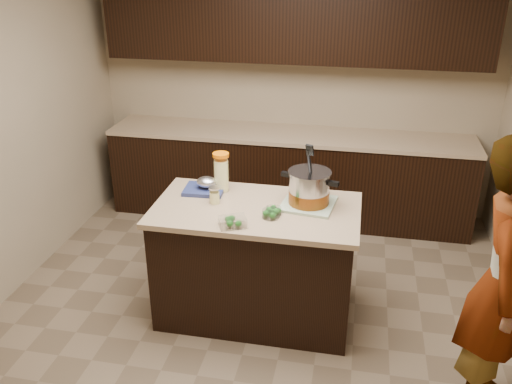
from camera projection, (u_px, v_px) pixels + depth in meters
ground_plane at (256, 311)px, 4.20m from camera, size 4.00×4.00×0.00m
room_shell at (256, 94)px, 3.48m from camera, size 4.04×4.04×2.72m
back_cabinets at (290, 128)px, 5.36m from camera, size 3.60×0.63×2.33m
island at (256, 262)px, 4.01m from camera, size 1.46×0.81×0.90m
dish_towel at (308, 204)px, 3.85m from camera, size 0.41×0.41×0.02m
stock_pot at (309, 190)px, 3.81m from camera, size 0.42×0.38×0.43m
lemonade_pitcher at (221, 174)px, 4.03m from camera, size 0.13×0.13×0.29m
mason_jar at (215, 196)px, 3.87m from camera, size 0.10×0.10×0.13m
broccoli_tub_left at (273, 211)px, 3.72m from camera, size 0.12×0.12×0.05m
broccoli_tub_right at (271, 214)px, 3.67m from camera, size 0.14×0.14×0.06m
broccoli_tub_rect at (233, 222)px, 3.56m from camera, size 0.21×0.19×0.06m
blue_tray at (205, 187)px, 4.05m from camera, size 0.31×0.25×0.11m
person at (505, 284)px, 3.02m from camera, size 0.60×0.73×1.74m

